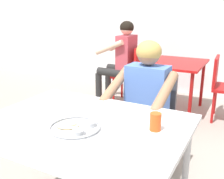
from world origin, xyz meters
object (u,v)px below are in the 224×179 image
at_px(chair_red_left, 133,71).
at_px(patron_background, 121,55).
at_px(drinking_cup, 155,121).
at_px(chair_foreground, 151,115).
at_px(chair_red_right, 223,83).
at_px(diner_foreground, 143,100).
at_px(thali_tray, 75,127).
at_px(table_background_red, 172,68).
at_px(table_foreground, 83,133).

xyz_separation_m(chair_red_left, patron_background, (-0.17, -0.06, 0.24)).
xyz_separation_m(drinking_cup, chair_red_left, (-1.15, 2.33, -0.32)).
xyz_separation_m(chair_foreground, chair_red_right, (0.45, 1.42, 0.01)).
relative_size(drinking_cup, patron_background, 0.08).
distance_m(drinking_cup, diner_foreground, 0.69).
relative_size(thali_tray, chair_red_left, 0.34).
distance_m(diner_foreground, patron_background, 1.95).
bearing_deg(table_background_red, chair_red_left, 174.31).
height_order(chair_red_left, patron_background, patron_background).
relative_size(chair_foreground, patron_background, 0.69).
height_order(table_foreground, drinking_cup, drinking_cup).
xyz_separation_m(table_foreground, drinking_cup, (0.42, 0.11, 0.12)).
height_order(chair_foreground, chair_red_right, chair_foreground).
bearing_deg(table_foreground, thali_tray, -82.42).
bearing_deg(drinking_cup, chair_red_right, 86.35).
distance_m(thali_tray, drinking_cup, 0.45).
bearing_deg(table_background_red, chair_foreground, -81.12).
height_order(drinking_cup, diner_foreground, diner_foreground).
distance_m(chair_foreground, chair_red_left, 1.72).
height_order(thali_tray, chair_red_right, chair_red_right).
height_order(diner_foreground, patron_background, patron_background).
bearing_deg(chair_foreground, chair_red_left, 119.33).
height_order(drinking_cup, chair_red_left, chair_red_left).
bearing_deg(thali_tray, chair_foreground, 84.69).
distance_m(chair_foreground, chair_red_right, 1.49).
bearing_deg(diner_foreground, table_background_red, 97.60).
relative_size(table_background_red, patron_background, 0.73).
bearing_deg(patron_background, thali_tray, -69.57).
bearing_deg(chair_foreground, table_foreground, -96.52).
bearing_deg(thali_tray, table_foreground, 97.58).
bearing_deg(chair_red_left, thali_tray, -73.49).
height_order(chair_red_left, chair_red_right, chair_red_left).
relative_size(drinking_cup, chair_red_right, 0.12).
distance_m(drinking_cup, table_background_red, 2.34).
bearing_deg(diner_foreground, drinking_cup, -62.79).
distance_m(thali_tray, chair_red_right, 2.52).
bearing_deg(chair_red_left, drinking_cup, -63.68).
relative_size(chair_foreground, diner_foreground, 0.73).
height_order(thali_tray, drinking_cup, drinking_cup).
bearing_deg(diner_foreground, chair_red_right, 74.49).
distance_m(table_foreground, chair_red_right, 2.43).
bearing_deg(patron_background, chair_foreground, -54.88).
relative_size(chair_red_left, chair_red_right, 1.05).
height_order(diner_foreground, table_background_red, diner_foreground).
relative_size(table_foreground, table_background_red, 1.35).
bearing_deg(chair_red_right, patron_background, 179.23).
height_order(diner_foreground, chair_red_left, diner_foreground).
distance_m(table_foreground, drinking_cup, 0.45).
bearing_deg(chair_red_right, thali_tray, -102.63).
bearing_deg(chair_foreground, thali_tray, -95.31).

